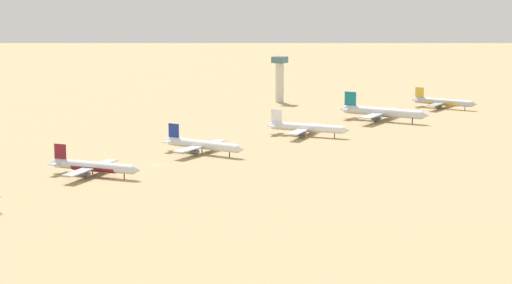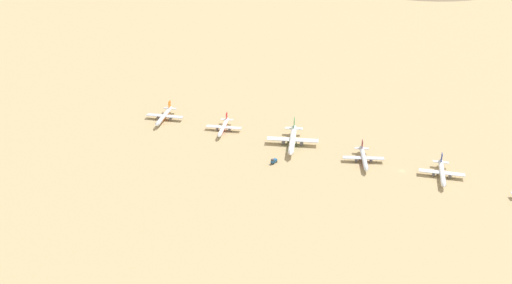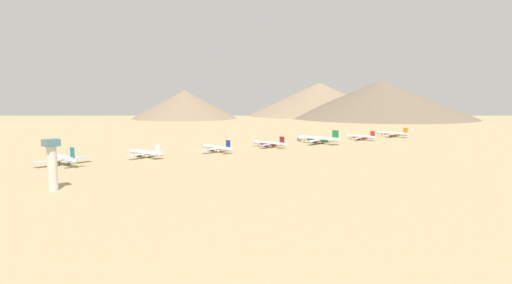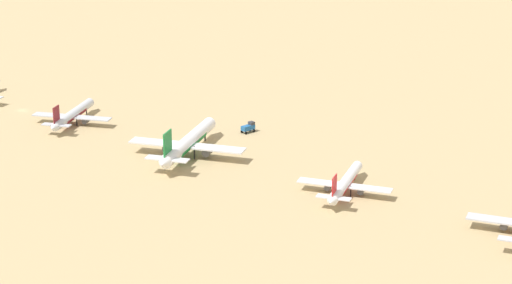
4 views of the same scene
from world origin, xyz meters
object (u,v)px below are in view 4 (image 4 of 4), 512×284
at_px(parked_jet_1, 345,183).
at_px(service_truck, 249,127).
at_px(parked_jet_3, 73,115).
at_px(parked_jet_2, 188,142).

xyz_separation_m(parked_jet_1, service_truck, (42.82, 52.87, -1.46)).
bearing_deg(service_truck, parked_jet_3, 105.50).
height_order(parked_jet_3, service_truck, parked_jet_3).
xyz_separation_m(parked_jet_2, parked_jet_3, (13.92, 57.09, -1.21)).
bearing_deg(service_truck, parked_jet_1, -129.01).
relative_size(parked_jet_1, parked_jet_3, 0.97).
bearing_deg(parked_jet_2, service_truck, -14.18).
bearing_deg(parked_jet_1, parked_jet_2, 79.92).
distance_m(parked_jet_1, parked_jet_3, 120.61).
height_order(parked_jet_2, parked_jet_3, parked_jet_2).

